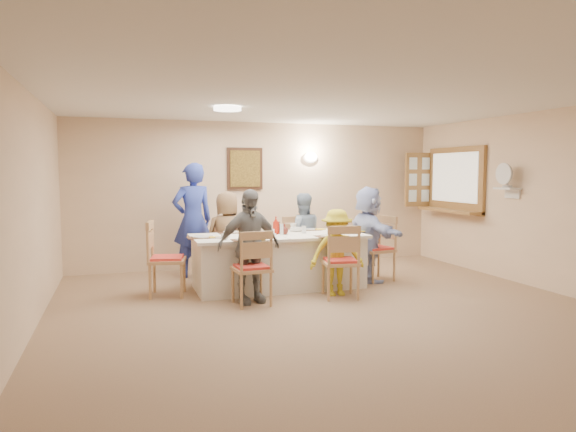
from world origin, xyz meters
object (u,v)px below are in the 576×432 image
object	(u,v)px
caregiver	(193,220)
chair_left_end	(167,258)
chair_back_left	(226,249)
diner_back_left	(227,236)
serving_hatch	(456,180)
diner_front_left	(249,246)
dining_table	(279,261)
chair_right_end	(376,248)
chair_front_right	(340,261)
chair_front_left	(251,267)
desk_fan	(506,178)
diner_right_end	(369,234)
diner_back_right	(302,235)
condiment_ketchup	(276,225)
chair_back_right	(299,245)
diner_front_right	(337,252)

from	to	relation	value
caregiver	chair_left_end	bearing A→B (deg)	54.28
chair_back_left	diner_back_left	bearing A→B (deg)	-84.40
serving_hatch	chair_back_left	world-z (taller)	serving_hatch
diner_back_left	diner_front_left	world-z (taller)	diner_front_left
serving_hatch	dining_table	size ratio (longest dim) A/B	0.62
chair_right_end	chair_front_right	bearing A→B (deg)	-58.58
chair_front_left	chair_front_right	bearing A→B (deg)	176.42
chair_front_left	caregiver	world-z (taller)	caregiver
desk_fan	diner_right_end	size ratio (longest dim) A/B	0.21
chair_right_end	diner_back_right	size ratio (longest dim) A/B	0.75
condiment_ketchup	serving_hatch	bearing A→B (deg)	10.45
diner_back_left	chair_back_right	bearing A→B (deg)	-177.75
chair_front_left	chair_left_end	bearing A→B (deg)	-43.68
condiment_ketchup	caregiver	bearing A→B (deg)	132.97
serving_hatch	chair_front_left	world-z (taller)	serving_hatch
desk_fan	caregiver	size ratio (longest dim) A/B	0.17
chair_back_right	diner_right_end	bearing A→B (deg)	-52.35
chair_back_left	diner_front_left	xyz separation A→B (m)	(0.00, -1.48, 0.26)
diner_front_left	condiment_ketchup	xyz separation A→B (m)	(0.58, 0.73, 0.17)
chair_left_end	diner_back_right	size ratio (longest dim) A/B	0.77
chair_back_left	chair_back_right	size ratio (longest dim) A/B	0.99
chair_back_left	chair_left_end	xyz separation A→B (m)	(-0.95, -0.80, 0.05)
serving_hatch	desk_fan	bearing A→B (deg)	-94.66
chair_back_left	diner_back_right	size ratio (longest dim) A/B	0.70
chair_back_right	chair_front_right	bearing A→B (deg)	-98.05
chair_front_left	desk_fan	bearing A→B (deg)	178.45
diner_back_right	diner_right_end	bearing A→B (deg)	149.88
diner_front_left	diner_back_right	bearing A→B (deg)	38.26
chair_right_end	diner_front_left	bearing A→B (deg)	-81.13
diner_back_left	caregiver	bearing A→B (deg)	-49.70
chair_right_end	diner_front_right	bearing A→B (deg)	-63.08
dining_table	chair_front_right	bearing A→B (deg)	-53.13
chair_back_right	chair_front_left	size ratio (longest dim) A/B	0.98
serving_hatch	diner_back_left	xyz separation A→B (m)	(-4.05, -0.01, -0.82)
chair_back_right	diner_right_end	xyz separation A→B (m)	(0.82, -0.80, 0.25)
chair_back_left	chair_right_end	distance (m)	2.29
dining_table	diner_front_right	distance (m)	0.93
chair_front_right	diner_back_right	distance (m)	1.49
chair_front_left	chair_right_end	bearing A→B (deg)	-163.17
desk_fan	dining_table	world-z (taller)	desk_fan
condiment_ketchup	dining_table	bearing A→B (deg)	-63.70
desk_fan	chair_front_left	world-z (taller)	desk_fan
diner_back_right	diner_front_right	bearing A→B (deg)	99.55
desk_fan	chair_back_right	xyz separation A→B (m)	(-2.74, 1.46, -1.08)
chair_front_right	chair_back_left	bearing A→B (deg)	-41.58
chair_front_right	diner_right_end	xyz separation A→B (m)	(0.82, 0.80, 0.23)
chair_front_left	diner_front_right	distance (m)	1.21
desk_fan	diner_right_end	bearing A→B (deg)	161.01
diner_front_right	diner_right_end	xyz separation A→B (m)	(0.82, 0.68, 0.14)
chair_back_left	diner_front_right	bearing A→B (deg)	-45.36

